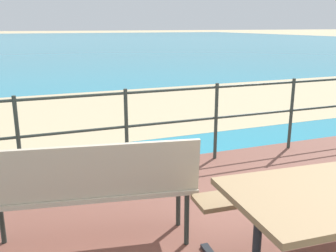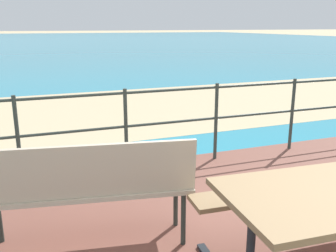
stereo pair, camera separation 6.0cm
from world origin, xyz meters
TOP-DOWN VIEW (x-y plane):
  - sea_water at (0.00, 40.00)m, footprint 90.00×90.00m
  - beach_strip at (0.00, 5.97)m, footprint 54.05×5.25m
  - park_bench at (-1.26, 0.89)m, footprint 1.64×0.69m
  - railing_fence at (0.00, 2.39)m, footprint 5.94×0.04m

SIDE VIEW (x-z plane):
  - sea_water at x=0.00m, z-range 0.00..0.01m
  - beach_strip at x=0.00m, z-range 0.00..0.01m
  - park_bench at x=-1.26m, z-range 0.16..1.05m
  - railing_fence at x=0.00m, z-range 0.19..1.18m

